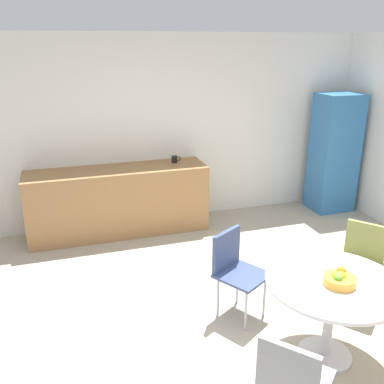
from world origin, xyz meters
TOP-DOWN VIEW (x-y plane):
  - ground_plane at (0.00, 0.00)m, footprint 6.00×6.00m
  - wall_back at (0.00, 3.00)m, footprint 6.00×0.10m
  - counter_block at (-0.70, 2.65)m, footprint 2.37×0.60m
  - locker_cabinet at (2.55, 2.55)m, footprint 0.60×0.50m
  - round_table at (0.56, -0.32)m, footprint 1.06×1.06m
  - chair_olive at (1.31, 0.26)m, footprint 0.59×0.59m
  - chair_navy at (0.07, 0.49)m, footprint 0.58×0.58m
  - chair_gray at (-0.15, -0.94)m, footprint 0.59×0.59m
  - fruit_bowl at (0.57, -0.38)m, footprint 0.25×0.25m
  - mug_white at (0.11, 2.72)m, footprint 0.13×0.08m

SIDE VIEW (x-z plane):
  - ground_plane at x=0.00m, z-range 0.00..0.00m
  - counter_block at x=-0.70m, z-range 0.00..0.90m
  - chair_olive at x=1.31m, z-range 0.11..0.94m
  - chair_navy at x=0.07m, z-range 0.11..0.94m
  - chair_gray at x=-0.15m, z-range 0.11..0.94m
  - round_table at x=0.56m, z-range 0.22..0.94m
  - fruit_bowl at x=0.57m, z-range 0.70..0.83m
  - locker_cabinet at x=2.55m, z-range 0.00..1.77m
  - mug_white at x=0.11m, z-range 0.90..1.00m
  - wall_back at x=0.00m, z-range 0.00..2.60m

